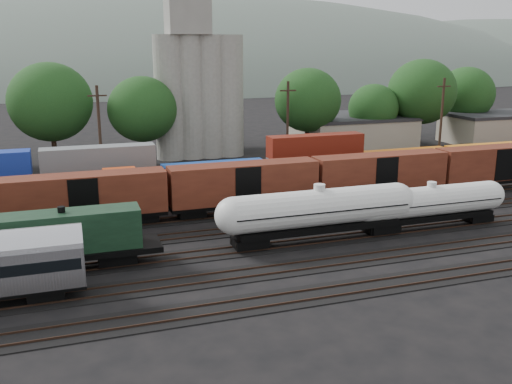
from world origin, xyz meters
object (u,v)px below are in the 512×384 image
object	(u,v)px
green_locomotive	(16,240)
grain_silo	(198,82)
tank_car_a	(319,210)
orange_locomotive	(161,186)

from	to	relation	value
green_locomotive	grain_silo	distance (m)	47.86
green_locomotive	tank_car_a	world-z (taller)	green_locomotive
orange_locomotive	grain_silo	world-z (taller)	grain_silo
green_locomotive	orange_locomotive	size ratio (longest dim) A/B	1.15
tank_car_a	orange_locomotive	world-z (taller)	tank_car_a
tank_car_a	orange_locomotive	xyz separation A→B (m)	(-11.09, 15.00, -0.51)
grain_silo	orange_locomotive	bearing A→B (deg)	-111.44
green_locomotive	grain_silo	xyz separation A→B (m)	(23.20, 41.00, 8.44)
green_locomotive	tank_car_a	distance (m)	24.08
tank_car_a	grain_silo	world-z (taller)	grain_silo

